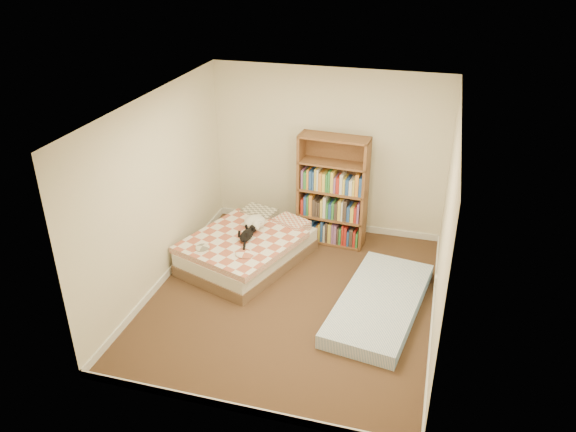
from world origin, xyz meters
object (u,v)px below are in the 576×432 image
(bed, at_px, (248,247))
(black_cat, at_px, (248,234))
(bookshelf, at_px, (332,205))
(floor_mattress, at_px, (380,303))
(white_dog, at_px, (255,222))

(bed, xyz_separation_m, black_cat, (0.03, -0.09, 0.27))
(black_cat, bearing_deg, bed, 117.15)
(bed, height_order, black_cat, black_cat)
(bookshelf, distance_m, black_cat, 1.38)
(floor_mattress, xyz_separation_m, white_dog, (-1.90, 0.88, 0.42))
(bookshelf, distance_m, white_dog, 1.18)
(bed, distance_m, floor_mattress, 2.04)
(bookshelf, height_order, white_dog, bookshelf)
(bed, bearing_deg, black_cat, -52.63)
(bed, bearing_deg, floor_mattress, 0.53)
(bookshelf, bearing_deg, floor_mattress, -54.71)
(floor_mattress, relative_size, white_dog, 4.93)
(bed, xyz_separation_m, floor_mattress, (1.93, -0.66, -0.12))
(black_cat, bearing_deg, floor_mattress, -7.48)
(bed, distance_m, black_cat, 0.28)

